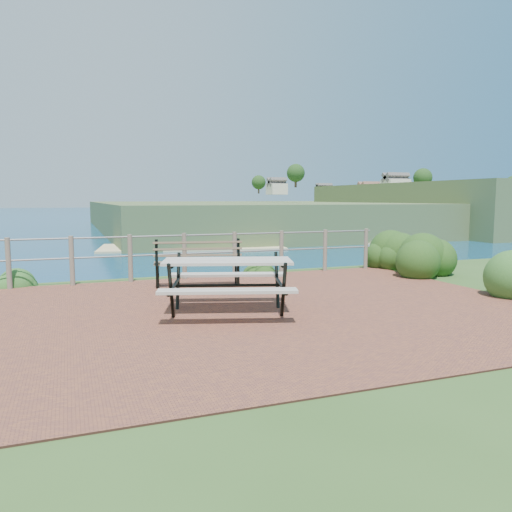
% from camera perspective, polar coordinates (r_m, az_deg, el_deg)
% --- Properties ---
extents(ground, '(10.00, 7.00, 0.12)m').
position_cam_1_polar(ground, '(7.84, -2.76, -6.43)').
color(ground, brown).
rests_on(ground, ground).
extents(ocean, '(1200.00, 1200.00, 0.00)m').
position_cam_1_polar(ocean, '(207.29, -20.12, 5.70)').
color(ocean, '#125C6F').
rests_on(ocean, ground).
extents(safety_railing, '(9.40, 0.10, 1.00)m').
position_cam_1_polar(safety_railing, '(10.94, -8.18, 0.27)').
color(safety_railing, '#6B5B4C').
rests_on(safety_railing, ground).
extents(distant_bay, '(290.00, 232.36, 24.00)m').
position_cam_1_polar(distant_bay, '(273.55, 19.31, 5.53)').
color(distant_bay, '#495C2E').
rests_on(distant_bay, ground).
extents(picnic_table, '(2.08, 1.62, 0.82)m').
position_cam_1_polar(picnic_table, '(7.65, -3.25, -2.78)').
color(picnic_table, '#A29D91').
rests_on(picnic_table, ground).
extents(park_bench, '(1.76, 0.76, 0.97)m').
position_cam_1_polar(park_bench, '(10.00, -6.70, 0.07)').
color(park_bench, brown).
rests_on(park_bench, ground).
extents(shrub_right_front, '(1.25, 1.25, 1.78)m').
position_cam_1_polar(shrub_right_front, '(12.15, 18.76, -2.11)').
color(shrub_right_front, '#1A4013').
rests_on(shrub_right_front, ground).
extents(shrub_right_edge, '(1.14, 1.14, 1.63)m').
position_cam_1_polar(shrub_right_edge, '(12.99, 14.96, -1.44)').
color(shrub_right_edge, '#1A4013').
rests_on(shrub_right_edge, ground).
extents(shrub_lip_west, '(0.79, 0.79, 0.54)m').
position_cam_1_polar(shrub_lip_west, '(11.33, -25.71, -3.03)').
color(shrub_lip_west, '#2B5B22').
rests_on(shrub_lip_west, ground).
extents(shrub_lip_east, '(0.66, 0.66, 0.36)m').
position_cam_1_polar(shrub_lip_east, '(11.89, 0.16, -1.94)').
color(shrub_lip_east, '#1A4013').
rests_on(shrub_lip_east, ground).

